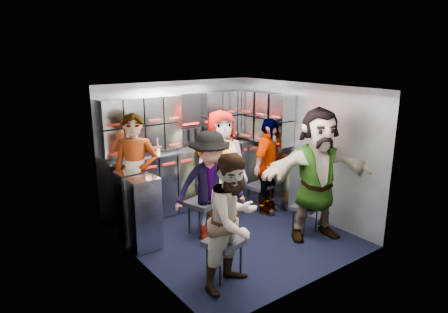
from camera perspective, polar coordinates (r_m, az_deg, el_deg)
floor at (r=5.86m, az=1.32°, el=-11.11°), size 3.00×3.00×0.00m
wall_back at (r=6.69m, az=-6.54°, el=1.68°), size 2.80×0.04×2.10m
wall_left at (r=4.79m, az=-11.98°, el=-3.95°), size 0.04×3.00×2.10m
wall_right at (r=6.41m, az=11.30°, el=0.90°), size 0.04×3.00×2.10m
ceiling at (r=5.29m, az=1.45°, el=9.80°), size 2.80×3.00×0.02m
cart_bank_back at (r=6.67m, az=-5.49°, el=-3.30°), size 2.68×0.38×0.99m
cart_bank_left at (r=5.54m, az=-12.16°, el=-7.44°), size 0.38×0.76×0.99m
counter at (r=6.52m, az=-5.60°, el=1.04°), size 2.68×0.42×0.03m
locker_bank_back at (r=6.48m, az=-5.98°, el=5.23°), size 2.68×0.28×0.82m
locker_bank_right at (r=6.70m, az=6.19°, el=5.55°), size 0.28×1.00×0.82m
right_cabinet at (r=6.86m, az=6.52°, el=-2.76°), size 0.28×1.20×1.00m
coffee_niche at (r=6.62m, az=-4.90°, el=5.29°), size 0.46×0.16×0.84m
red_latch_strip at (r=6.39m, az=-4.64°, el=-0.48°), size 2.60×0.02×0.03m
jump_seat_near_left at (r=4.69m, az=-0.02°, el=-12.40°), size 0.49×0.47×0.48m
jump_seat_mid_left at (r=5.74m, az=-3.01°, el=-6.85°), size 0.52×0.51×0.50m
jump_seat_center at (r=6.58m, az=-1.34°, el=-4.73°), size 0.37×0.35×0.41m
jump_seat_mid_right at (r=6.67m, az=5.08°, el=-4.42°), size 0.39×0.37×0.42m
jump_seat_near_right at (r=5.93m, az=11.54°, el=-7.28°), size 0.43×0.41×0.41m
attendant_standing at (r=5.75m, az=-12.47°, el=-2.62°), size 0.76×0.72×1.75m
attendant_arc_a at (r=4.41m, az=1.40°, el=-9.23°), size 0.87×0.74×1.54m
attendant_arc_b at (r=5.49m, az=-2.01°, el=-4.25°), size 1.12×0.85×1.54m
attendant_arc_c at (r=6.29m, az=-0.42°, el=-1.02°), size 0.95×0.77×1.69m
attendant_arc_d at (r=6.42m, az=6.23°, el=-1.42°), size 0.98×0.74×1.55m
attendant_arc_e at (r=5.63m, az=13.19°, el=-2.48°), size 1.79×1.18×1.85m
bottle_left at (r=6.06m, az=-12.44°, el=0.92°), size 0.06×0.06×0.22m
bottle_mid at (r=6.20m, az=-9.58°, el=1.52°), size 0.07×0.07×0.25m
bottle_right at (r=6.85m, az=-0.19°, el=2.88°), size 0.06×0.06×0.23m
cup_left at (r=6.21m, az=-9.49°, el=0.82°), size 0.07×0.07×0.10m
cup_right at (r=6.86m, az=0.01°, el=2.34°), size 0.08×0.08×0.09m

